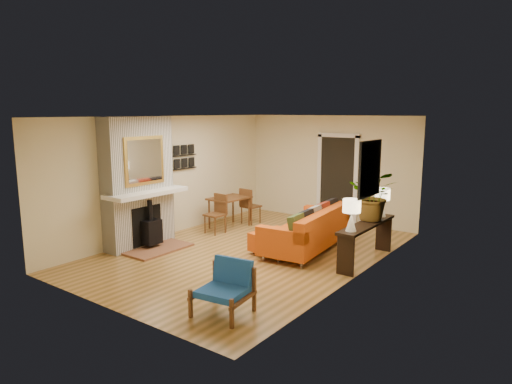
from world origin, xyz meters
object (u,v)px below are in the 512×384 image
blue_chair (227,285)px  houseplant (374,195)px  dining_table (231,204)px  console_table (367,231)px  lamp_near (352,211)px  lamp_far (382,199)px  sofa (310,230)px  ottoman (278,242)px

blue_chair → houseplant: size_ratio=0.83×
blue_chair → houseplant: bearing=78.6°
dining_table → console_table: size_ratio=0.88×
console_table → lamp_near: bearing=-90.0°
lamp_near → console_table: bearing=90.0°
dining_table → houseplant: 3.59m
lamp_far → sofa: bearing=-151.8°
houseplant → lamp_far: bearing=88.5°
ottoman → lamp_far: size_ratio=1.76×
dining_table → lamp_far: bearing=3.0°
blue_chair → console_table: size_ratio=0.41×
dining_table → houseplant: (3.53, -0.20, 0.62)m
ottoman → lamp_near: lamp_near is taller
sofa → houseplant: bearing=12.0°
ottoman → blue_chair: bearing=-71.4°
dining_table → lamp_far: (3.54, 0.18, 0.49)m
console_table → blue_chair: bearing=-102.5°
console_table → houseplant: size_ratio=1.99×
ottoman → blue_chair: size_ratio=1.24×
ottoman → lamp_near: 1.75m
ottoman → lamp_near: bearing=-4.1°
blue_chair → lamp_near: (0.69, 2.42, 0.68)m
lamp_near → lamp_far: size_ratio=1.00×
sofa → lamp_near: 1.53m
dining_table → ottoman: bearing=-27.7°
blue_chair → lamp_near: bearing=74.1°
dining_table → lamp_near: lamp_near is taller
ottoman → lamp_near: (1.54, -0.11, 0.82)m
blue_chair → houseplant: 3.53m
console_table → lamp_near: 0.83m
ottoman → lamp_far: (1.54, 1.23, 0.82)m
console_table → houseplant: bearing=92.0°
dining_table → houseplant: houseplant is taller
ottoman → console_table: size_ratio=0.51×
lamp_near → ottoman: bearing=175.9°
lamp_far → dining_table: bearing=-177.0°
ottoman → houseplant: 1.99m
sofa → ottoman: sofa is taller
console_table → houseplant: 0.67m
blue_chair → sofa: bearing=99.0°
ottoman → houseplant: houseplant is taller
sofa → houseplant: size_ratio=2.55×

